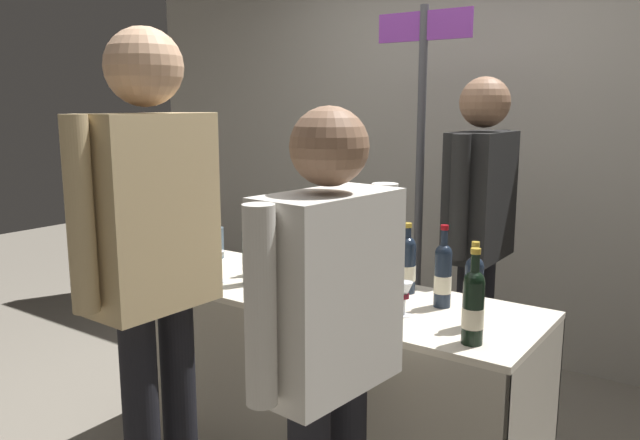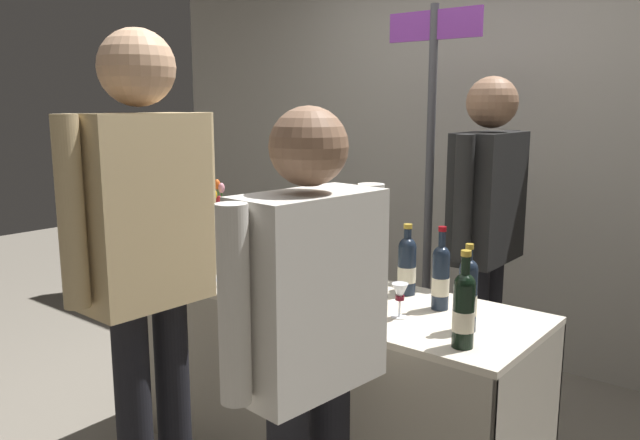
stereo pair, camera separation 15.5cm
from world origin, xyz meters
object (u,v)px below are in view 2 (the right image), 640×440
(display_bottle_0, at_px, (304,267))
(wine_glass_near_taster, at_px, (400,294))
(flower_vase, at_px, (221,236))
(taster_foreground_right, at_px, (309,334))
(featured_wine_bottle, at_px, (464,308))
(vendor_presenter, at_px, (486,224))
(booth_signpost, at_px, (430,166))
(wine_glass_mid, at_px, (221,258))
(tasting_table, at_px, (320,348))
(wine_glass_near_vendor, at_px, (345,260))

(display_bottle_0, height_order, wine_glass_near_taster, display_bottle_0)
(flower_vase, xyz_separation_m, taster_foreground_right, (1.29, -0.84, 0.03))
(featured_wine_bottle, xyz_separation_m, taster_foreground_right, (-0.22, -0.50, 0.01))
(vendor_presenter, relative_size, taster_foreground_right, 1.08)
(taster_foreground_right, bearing_deg, booth_signpost, 23.71)
(display_bottle_0, xyz_separation_m, booth_signpost, (-0.04, 1.06, 0.31))
(wine_glass_mid, relative_size, flower_vase, 0.35)
(wine_glass_near_taster, distance_m, taster_foreground_right, 0.63)
(tasting_table, height_order, flower_vase, flower_vase)
(wine_glass_mid, distance_m, booth_signpost, 1.21)
(flower_vase, bearing_deg, wine_glass_mid, -42.27)
(wine_glass_near_vendor, distance_m, taster_foreground_right, 0.99)
(tasting_table, xyz_separation_m, featured_wine_bottle, (0.74, -0.19, 0.38))
(flower_vase, bearing_deg, booth_signpost, 45.34)
(wine_glass_near_vendor, relative_size, taster_foreground_right, 0.09)
(taster_foreground_right, relative_size, booth_signpost, 0.76)
(booth_signpost, bearing_deg, display_bottle_0, -87.71)
(wine_glass_near_vendor, distance_m, vendor_presenter, 0.70)
(wine_glass_near_vendor, distance_m, wine_glass_mid, 0.55)
(wine_glass_near_vendor, bearing_deg, tasting_table, -94.91)
(tasting_table, relative_size, wine_glass_near_vendor, 12.68)
(wine_glass_near_vendor, relative_size, vendor_presenter, 0.09)
(wine_glass_mid, distance_m, wine_glass_near_taster, 0.88)
(wine_glass_mid, xyz_separation_m, booth_signpost, (0.43, 1.07, 0.35))
(wine_glass_near_vendor, bearing_deg, featured_wine_bottle, -25.53)
(display_bottle_0, bearing_deg, wine_glass_mid, -178.98)
(featured_wine_bottle, xyz_separation_m, wine_glass_mid, (-1.18, 0.04, -0.03))
(featured_wine_bottle, bearing_deg, tasting_table, 165.36)
(tasting_table, height_order, booth_signpost, booth_signpost)
(featured_wine_bottle, xyz_separation_m, vendor_presenter, (-0.34, 0.92, 0.09))
(featured_wine_bottle, distance_m, wine_glass_near_vendor, 0.81)
(wine_glass_near_vendor, xyz_separation_m, wine_glass_near_taster, (0.42, -0.23, -0.02))
(tasting_table, height_order, vendor_presenter, vendor_presenter)
(tasting_table, bearing_deg, featured_wine_bottle, -14.64)
(display_bottle_0, relative_size, wine_glass_near_taster, 2.59)
(booth_signpost, bearing_deg, flower_vase, -134.66)
(display_bottle_0, height_order, booth_signpost, booth_signpost)
(wine_glass_near_vendor, bearing_deg, taster_foreground_right, -59.08)
(wine_glass_near_taster, distance_m, booth_signpost, 1.15)
(booth_signpost, bearing_deg, wine_glass_near_vendor, -88.33)
(display_bottle_0, relative_size, wine_glass_near_vendor, 2.30)
(display_bottle_0, bearing_deg, taster_foreground_right, -48.43)
(wine_glass_near_taster, xyz_separation_m, booth_signpost, (-0.44, 1.00, 0.36))
(wine_glass_near_vendor, relative_size, wine_glass_mid, 1.04)
(wine_glass_mid, relative_size, wine_glass_near_taster, 1.09)
(wine_glass_near_vendor, xyz_separation_m, booth_signpost, (-0.02, 0.77, 0.35))
(wine_glass_near_taster, height_order, booth_signpost, booth_signpost)
(wine_glass_mid, bearing_deg, wine_glass_near_taster, 4.99)
(wine_glass_near_vendor, bearing_deg, vendor_presenter, 55.98)
(featured_wine_bottle, height_order, wine_glass_near_vendor, featured_wine_bottle)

